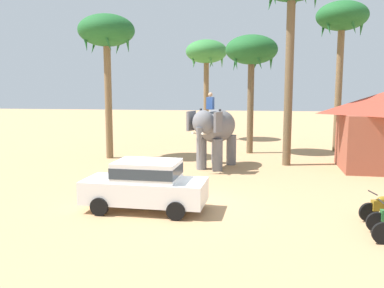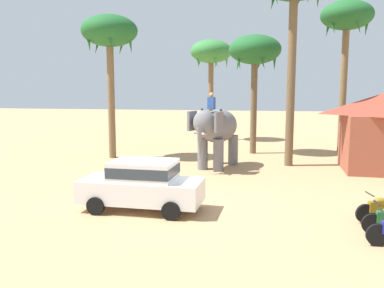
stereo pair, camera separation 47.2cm
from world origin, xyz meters
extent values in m
plane|color=tan|center=(0.00, 0.00, 0.00)|extent=(120.00, 120.00, 0.00)
cube|color=white|center=(-1.03, -0.65, 0.68)|extent=(4.17, 1.86, 0.76)
cube|color=white|center=(-0.93, -0.65, 1.38)|extent=(2.16, 1.64, 0.64)
cube|color=#2D3842|center=(-0.93, -0.65, 1.38)|extent=(2.18, 1.66, 0.35)
cylinder|color=black|center=(-2.33, -1.45, 0.30)|extent=(0.61, 0.20, 0.60)
cylinder|color=black|center=(-2.26, 0.25, 0.30)|extent=(0.61, 0.20, 0.60)
cylinder|color=black|center=(0.21, -1.55, 0.30)|extent=(0.61, 0.20, 0.60)
cylinder|color=black|center=(0.28, 0.15, 0.30)|extent=(0.61, 0.20, 0.60)
ellipsoid|color=slate|center=(0.69, 7.39, 2.15)|extent=(2.50, 3.45, 1.70)
cylinder|color=slate|center=(0.81, 6.36, 0.80)|extent=(0.52, 0.52, 1.60)
cylinder|color=slate|center=(-0.02, 6.64, 0.80)|extent=(0.52, 0.52, 1.60)
cylinder|color=slate|center=(1.40, 8.13, 0.80)|extent=(0.52, 0.52, 1.60)
cylinder|color=slate|center=(0.57, 8.41, 0.80)|extent=(0.52, 0.52, 1.60)
ellipsoid|color=slate|center=(0.17, 5.84, 2.45)|extent=(1.36, 1.30, 1.20)
cube|color=slate|center=(0.89, 5.71, 2.50)|extent=(0.37, 0.80, 0.96)
cube|color=slate|center=(-0.48, 6.17, 2.50)|extent=(0.37, 0.80, 0.96)
cone|color=slate|center=(0.03, 5.42, 1.45)|extent=(0.46, 0.46, 1.60)
cone|color=beige|center=(0.29, 5.38, 1.95)|extent=(0.29, 0.57, 0.21)
cone|color=beige|center=(-0.20, 5.55, 1.95)|extent=(0.29, 0.57, 0.21)
cube|color=#2D519E|center=(0.42, 6.58, 3.35)|extent=(0.40, 0.34, 0.60)
sphere|color=tan|center=(0.42, 6.58, 3.77)|extent=(0.22, 0.22, 0.22)
cylinder|color=#333338|center=(0.91, 6.41, 2.80)|extent=(0.12, 0.12, 0.55)
cylinder|color=#333338|center=(-0.08, 6.74, 2.80)|extent=(0.12, 0.12, 0.55)
cylinder|color=black|center=(6.01, -2.69, 0.30)|extent=(0.60, 0.12, 0.60)
cylinder|color=black|center=(6.10, -1.78, 0.30)|extent=(0.60, 0.11, 0.60)
cylinder|color=black|center=(6.19, -1.78, 0.92)|extent=(0.05, 0.55, 0.04)
cylinder|color=black|center=(6.14, -0.80, 0.30)|extent=(0.61, 0.22, 0.60)
ellipsoid|color=olive|center=(6.58, -0.71, 0.70)|extent=(0.48, 0.32, 0.20)
cylinder|color=black|center=(6.22, -0.78, 0.92)|extent=(0.15, 0.55, 0.04)
cylinder|color=brown|center=(-1.16, 18.47, 3.34)|extent=(0.40, 0.40, 6.68)
ellipsoid|color=#337A38|center=(-1.16, 18.47, 6.88)|extent=(3.20, 3.20, 1.80)
cone|color=#337A38|center=(0.04, 18.47, 6.38)|extent=(0.40, 0.92, 1.64)
cone|color=#337A38|center=(-0.79, 19.62, 6.38)|extent=(0.91, 0.57, 1.67)
cone|color=#337A38|center=(-2.13, 19.18, 6.38)|extent=(0.73, 0.83, 1.69)
cone|color=#337A38|center=(-2.13, 17.77, 6.38)|extent=(0.73, 0.83, 1.69)
cone|color=#337A38|center=(-0.79, 17.33, 6.38)|extent=(0.91, 0.57, 1.67)
cylinder|color=brown|center=(2.34, 12.28, 3.11)|extent=(0.39, 0.39, 6.22)
ellipsoid|color=#1E5B28|center=(2.34, 12.28, 6.42)|extent=(3.20, 3.20, 1.80)
cone|color=#1E5B28|center=(3.54, 12.28, 5.92)|extent=(0.40, 0.92, 1.64)
cone|color=#1E5B28|center=(2.71, 13.42, 5.92)|extent=(0.91, 0.57, 1.67)
cone|color=#1E5B28|center=(1.37, 12.98, 5.92)|extent=(0.73, 0.83, 1.69)
cone|color=#1E5B28|center=(1.37, 11.57, 5.92)|extent=(0.73, 0.83, 1.69)
cone|color=#1E5B28|center=(2.71, 11.13, 5.92)|extent=(0.91, 0.57, 1.67)
cylinder|color=brown|center=(-5.79, 9.17, 3.57)|extent=(0.41, 0.41, 7.13)
ellipsoid|color=#1E5B28|center=(-5.79, 9.17, 7.33)|extent=(3.20, 3.20, 1.80)
cone|color=#1E5B28|center=(-4.59, 9.17, 6.83)|extent=(0.40, 0.92, 1.64)
cone|color=#1E5B28|center=(-5.42, 10.31, 6.83)|extent=(0.91, 0.57, 1.67)
cone|color=#1E5B28|center=(-6.76, 9.87, 6.83)|extent=(0.73, 0.83, 1.69)
cone|color=#1E5B28|center=(-6.76, 8.46, 6.83)|extent=(0.73, 0.83, 1.69)
cone|color=#1E5B28|center=(-5.42, 8.02, 6.83)|extent=(0.91, 0.57, 1.67)
cylinder|color=brown|center=(4.34, 8.43, 4.59)|extent=(0.43, 0.43, 9.17)
cylinder|color=brown|center=(7.89, 13.84, 4.18)|extent=(0.42, 0.42, 8.36)
ellipsoid|color=#1E5B28|center=(7.89, 13.84, 8.56)|extent=(3.20, 3.20, 1.80)
cone|color=#1E5B28|center=(9.09, 13.84, 8.06)|extent=(0.40, 0.92, 1.64)
cone|color=#1E5B28|center=(8.26, 14.98, 8.06)|extent=(0.91, 0.57, 1.67)
cone|color=#1E5B28|center=(6.92, 14.55, 8.06)|extent=(0.73, 0.83, 1.69)
cone|color=#1E5B28|center=(6.92, 13.14, 8.06)|extent=(0.73, 0.83, 1.69)
cone|color=#1E5B28|center=(8.26, 12.70, 8.06)|extent=(0.91, 0.57, 1.67)
camera|label=1|loc=(2.56, -13.78, 4.13)|focal=38.52mm
camera|label=2|loc=(3.02, -13.70, 4.13)|focal=38.52mm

